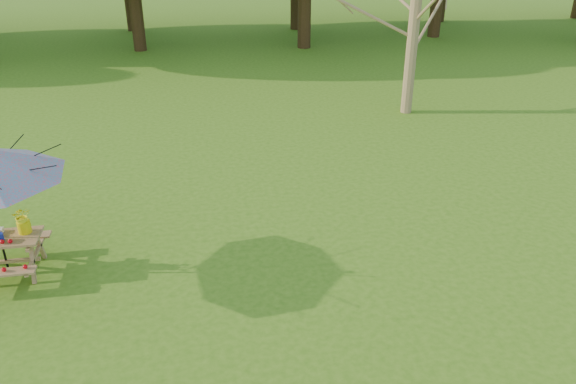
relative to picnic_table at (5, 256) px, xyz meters
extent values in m
cylinder|color=olive|center=(9.40, 7.04, 1.89)|extent=(0.38, 0.38, 4.44)
cube|color=#A46C4A|center=(0.00, 0.00, 0.32)|extent=(1.20, 0.62, 0.04)
cube|color=#A46C4A|center=(0.00, 0.55, 0.03)|extent=(1.20, 0.22, 0.04)
cylinder|color=yellow|center=(0.36, 0.11, 0.45)|extent=(0.21, 0.21, 0.21)
imported|color=#FFF828|center=(0.36, 0.11, 0.64)|extent=(0.34, 0.31, 0.31)
camera|label=1|loc=(3.24, -8.32, 4.89)|focal=35.00mm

